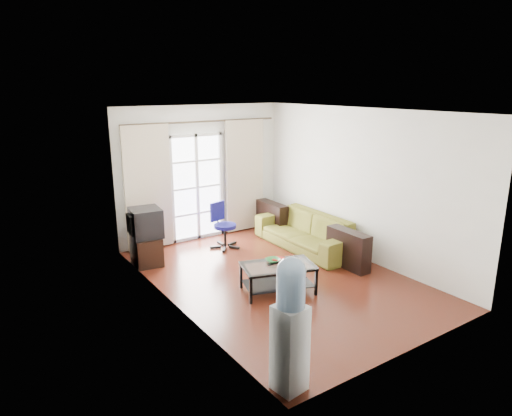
{
  "coord_description": "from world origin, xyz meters",
  "views": [
    {
      "loc": [
        -4.18,
        -5.57,
        3.06
      ],
      "look_at": [
        -0.19,
        0.35,
        1.14
      ],
      "focal_mm": 32.0,
      "sensor_mm": 36.0,
      "label": 1
    }
  ],
  "objects": [
    {
      "name": "remote",
      "position": [
        -0.36,
        -0.36,
        0.45
      ],
      "size": [
        0.18,
        0.06,
        0.02
      ],
      "primitive_type": "cube",
      "rotation": [
        0.0,
        0.0,
        0.05
      ],
      "color": "black",
      "rests_on": "coffee_table"
    },
    {
      "name": "radiator",
      "position": [
        0.8,
        2.5,
        0.33
      ],
      "size": [
        0.64,
        0.12,
        0.64
      ],
      "primitive_type": "cube",
      "color": "#9E9DA0",
      "rests_on": "floor"
    },
    {
      "name": "tv_stand",
      "position": [
        -1.55,
        1.83,
        0.25
      ],
      "size": [
        0.53,
        0.73,
        0.5
      ],
      "primitive_type": "cube",
      "rotation": [
        0.0,
        0.0,
        -0.12
      ],
      "color": "black",
      "rests_on": "floor"
    },
    {
      "name": "water_cooler",
      "position": [
        -1.6,
        -2.35,
        0.77
      ],
      "size": [
        0.34,
        0.33,
        1.46
      ],
      "rotation": [
        0.0,
        0.0,
        0.13
      ],
      "color": "silver",
      "rests_on": "floor"
    },
    {
      "name": "bowl",
      "position": [
        -0.31,
        -0.29,
        0.47
      ],
      "size": [
        0.27,
        0.27,
        0.05
      ],
      "primitive_type": "imported",
      "rotation": [
        0.0,
        0.0,
        -0.11
      ],
      "color": "#308432",
      "rests_on": "coffee_table"
    },
    {
      "name": "book",
      "position": [
        -0.24,
        -0.35,
        0.45
      ],
      "size": [
        0.4,
        0.4,
        0.02
      ],
      "primitive_type": "imported",
      "rotation": [
        0.0,
        0.0,
        0.52
      ],
      "color": "#AE1915",
      "rests_on": "coffee_table"
    },
    {
      "name": "curtain_rod",
      "position": [
        0.0,
        2.5,
        2.38
      ],
      "size": [
        3.3,
        0.04,
        0.04
      ],
      "primitive_type": "cylinder",
      "rotation": [
        0.0,
        1.57,
        0.0
      ],
      "color": "#4C3F2D",
      "rests_on": "wall_back"
    },
    {
      "name": "wall_left",
      "position": [
        -1.8,
        0.0,
        1.35
      ],
      "size": [
        0.02,
        5.2,
        2.7
      ],
      "primitive_type": "cube",
      "color": "white",
      "rests_on": "floor"
    },
    {
      "name": "task_chair",
      "position": [
        0.0,
        1.76,
        0.26
      ],
      "size": [
        0.76,
        0.76,
        0.89
      ],
      "rotation": [
        0.0,
        0.0,
        0.29
      ],
      "color": "black",
      "rests_on": "floor"
    },
    {
      "name": "coffee_table",
      "position": [
        -0.31,
        -0.42,
        0.28
      ],
      "size": [
        1.22,
        0.91,
        0.44
      ],
      "rotation": [
        0.0,
        0.0,
        -0.31
      ],
      "color": "silver",
      "rests_on": "floor"
    },
    {
      "name": "crt_tv",
      "position": [
        -1.55,
        1.82,
        0.75
      ],
      "size": [
        0.61,
        0.61,
        0.5
      ],
      "rotation": [
        0.0,
        0.0,
        -0.12
      ],
      "color": "black",
      "rests_on": "tv_stand"
    },
    {
      "name": "wall_right",
      "position": [
        1.8,
        0.0,
        1.35
      ],
      "size": [
        0.02,
        5.2,
        2.7
      ],
      "primitive_type": "cube",
      "color": "white",
      "rests_on": "floor"
    },
    {
      "name": "ceiling",
      "position": [
        0.0,
        0.0,
        2.7
      ],
      "size": [
        5.2,
        5.2,
        0.0
      ],
      "primitive_type": "plane",
      "rotation": [
        3.14,
        0.0,
        0.0
      ],
      "color": "white",
      "rests_on": "wall_back"
    },
    {
      "name": "french_door",
      "position": [
        -0.15,
        2.54,
        1.07
      ],
      "size": [
        1.16,
        0.06,
        2.15
      ],
      "color": "white",
      "rests_on": "wall_back"
    },
    {
      "name": "wall_front",
      "position": [
        0.0,
        -2.6,
        1.35
      ],
      "size": [
        3.6,
        0.02,
        2.7
      ],
      "primitive_type": "cube",
      "color": "white",
      "rests_on": "floor"
    },
    {
      "name": "curtain_left",
      "position": [
        -1.2,
        2.48,
        1.2
      ],
      "size": [
        0.9,
        0.07,
        2.35
      ],
      "primitive_type": "cube",
      "color": "beige",
      "rests_on": "curtain_rod"
    },
    {
      "name": "floor",
      "position": [
        0.0,
        0.0,
        0.0
      ],
      "size": [
        5.2,
        5.2,
        0.0
      ],
      "primitive_type": "plane",
      "color": "#562214",
      "rests_on": "ground"
    },
    {
      "name": "sofa",
      "position": [
        1.31,
        0.85,
        0.33
      ],
      "size": [
        2.32,
        0.98,
        0.67
      ],
      "primitive_type": "imported",
      "rotation": [
        0.0,
        0.0,
        -1.59
      ],
      "color": "brown",
      "rests_on": "floor"
    },
    {
      "name": "curtain_right",
      "position": [
        0.95,
        2.48,
        1.2
      ],
      "size": [
        0.9,
        0.07,
        2.35
      ],
      "primitive_type": "cube",
      "color": "beige",
      "rests_on": "curtain_rod"
    },
    {
      "name": "wall_back",
      "position": [
        0.0,
        2.6,
        1.35
      ],
      "size": [
        3.6,
        0.02,
        2.7
      ],
      "primitive_type": "cube",
      "color": "white",
      "rests_on": "floor"
    }
  ]
}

